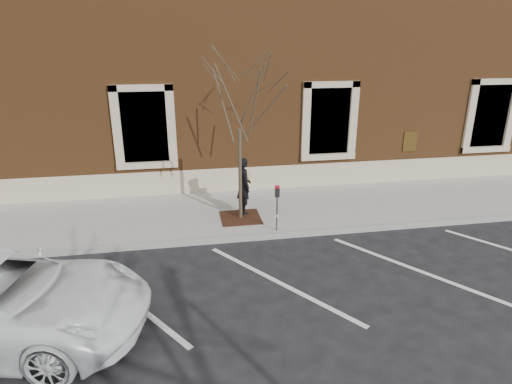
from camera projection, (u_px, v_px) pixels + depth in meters
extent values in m
plane|color=#28282B|center=(260.00, 239.00, 11.29)|extent=(120.00, 120.00, 0.00)
cube|color=#BAB6AE|center=(249.00, 211.00, 12.89)|extent=(40.00, 3.50, 0.15)
cube|color=#9E9E99|center=(260.00, 237.00, 11.22)|extent=(40.00, 0.12, 0.15)
cube|color=brown|center=(225.00, 65.00, 17.14)|extent=(40.00, 8.50, 8.00)
cube|color=#C2B194|center=(241.00, 179.00, 14.38)|extent=(40.00, 0.06, 0.80)
cube|color=black|center=(145.00, 126.00, 13.38)|extent=(1.40, 0.30, 2.20)
cube|color=#C2B194|center=(148.00, 165.00, 13.63)|extent=(1.90, 0.20, 0.20)
cube|color=black|center=(328.00, 120.00, 14.37)|extent=(1.40, 0.30, 2.20)
cube|color=#C2B194|center=(328.00, 156.00, 14.61)|extent=(1.90, 0.20, 0.20)
cube|color=black|center=(487.00, 115.00, 15.35)|extent=(1.40, 0.30, 2.20)
cube|color=#C2B194|center=(485.00, 149.00, 15.60)|extent=(1.90, 0.20, 0.20)
imported|color=black|center=(244.00, 186.00, 12.32)|extent=(0.47, 0.65, 1.67)
cylinder|color=#595B60|center=(277.00, 214.00, 11.27)|extent=(0.04, 0.04, 0.95)
cube|color=black|center=(277.00, 192.00, 11.07)|extent=(0.11, 0.09, 0.25)
cube|color=#B80C1E|center=(277.00, 187.00, 11.02)|extent=(0.10, 0.08, 0.06)
cube|color=white|center=(277.00, 216.00, 11.25)|extent=(0.05, 0.00, 0.07)
cube|color=#3C1C13|center=(241.00, 217.00, 12.22)|extent=(1.12, 1.12, 0.03)
cylinder|color=#493B2C|center=(240.00, 175.00, 11.79)|extent=(0.10, 0.10, 2.57)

